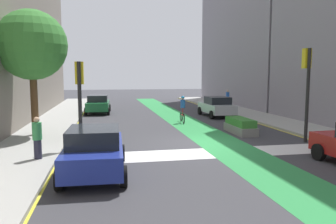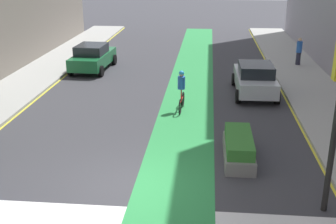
# 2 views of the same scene
# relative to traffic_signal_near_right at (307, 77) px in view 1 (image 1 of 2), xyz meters

# --- Properties ---
(ground_plane) EXTENTS (120.00, 120.00, 0.00)m
(ground_plane) POSITION_rel_traffic_signal_near_right_xyz_m (-5.41, 0.63, -3.16)
(ground_plane) COLOR #38383D
(bike_lane_paint) EXTENTS (2.40, 60.00, 0.01)m
(bike_lane_paint) POSITION_rel_traffic_signal_near_right_xyz_m (-4.12, 0.63, -3.16)
(bike_lane_paint) COLOR #2D8C47
(bike_lane_paint) RESTS_ON ground_plane
(crosswalk_band) EXTENTS (12.00, 1.80, 0.01)m
(crosswalk_band) POSITION_rel_traffic_signal_near_right_xyz_m (-5.41, -1.37, -3.16)
(crosswalk_band) COLOR silver
(crosswalk_band) RESTS_ON ground_plane
(sidewalk_left) EXTENTS (3.00, 60.00, 0.15)m
(sidewalk_left) POSITION_rel_traffic_signal_near_right_xyz_m (-12.91, 0.63, -3.09)
(sidewalk_left) COLOR #9E9E99
(sidewalk_left) RESTS_ON ground_plane
(curb_stripe_left) EXTENTS (0.16, 60.00, 0.01)m
(curb_stripe_left) POSITION_rel_traffic_signal_near_right_xyz_m (-11.41, 0.63, -3.16)
(curb_stripe_left) COLOR yellow
(curb_stripe_left) RESTS_ON ground_plane
(sidewalk_right) EXTENTS (3.00, 60.00, 0.15)m
(sidewalk_right) POSITION_rel_traffic_signal_near_right_xyz_m (2.09, 0.63, -3.09)
(sidewalk_right) COLOR #9E9E99
(sidewalk_right) RESTS_ON ground_plane
(curb_stripe_right) EXTENTS (0.16, 60.00, 0.01)m
(curb_stripe_right) POSITION_rel_traffic_signal_near_right_xyz_m (0.59, 0.63, -3.16)
(curb_stripe_right) COLOR yellow
(curb_stripe_right) RESTS_ON ground_plane
(traffic_signal_near_right) EXTENTS (0.35, 0.52, 4.53)m
(traffic_signal_near_right) POSITION_rel_traffic_signal_near_right_xyz_m (0.00, 0.00, 0.00)
(traffic_signal_near_right) COLOR black
(traffic_signal_near_right) RESTS_ON ground_plane
(traffic_signal_near_left) EXTENTS (0.35, 0.52, 3.82)m
(traffic_signal_near_left) POSITION_rel_traffic_signal_near_right_xyz_m (-10.61, 0.06, -0.47)
(traffic_signal_near_left) COLOR black
(traffic_signal_near_left) RESTS_ON ground_plane
(car_blue_left_near) EXTENTS (2.14, 4.26, 1.57)m
(car_blue_left_near) POSITION_rel_traffic_signal_near_right_xyz_m (-9.95, -3.45, -2.36)
(car_blue_left_near) COLOR navy
(car_blue_left_near) RESTS_ON ground_plane
(car_silver_right_far) EXTENTS (2.07, 4.22, 1.57)m
(car_silver_right_far) POSITION_rel_traffic_signal_near_right_xyz_m (-0.90, 10.22, -2.36)
(car_silver_right_far) COLOR #B2B7BF
(car_silver_right_far) RESTS_ON ground_plane
(car_green_left_far) EXTENTS (2.17, 4.27, 1.57)m
(car_green_left_far) POSITION_rel_traffic_signal_near_right_xyz_m (-10.13, 14.21, -2.36)
(car_green_left_far) COLOR #196033
(car_green_left_far) RESTS_ON ground_plane
(cyclist_in_lane) EXTENTS (0.32, 1.73, 1.86)m
(cyclist_in_lane) POSITION_rel_traffic_signal_near_right_xyz_m (-4.35, 7.41, -2.19)
(cyclist_in_lane) COLOR black
(cyclist_in_lane) RESTS_ON ground_plane
(pedestrian_sidewalk_left_a) EXTENTS (0.34, 0.34, 1.58)m
(pedestrian_sidewalk_left_a) POSITION_rel_traffic_signal_near_right_xyz_m (-12.07, -1.59, -2.22)
(pedestrian_sidewalk_left_a) COLOR #262638
(pedestrian_sidewalk_left_a) RESTS_ON sidewalk_left
(pedestrian_sidewalk_right_b) EXTENTS (0.34, 0.34, 1.66)m
(pedestrian_sidewalk_right_b) POSITION_rel_traffic_signal_near_right_xyz_m (2.33, 16.18, -2.17)
(pedestrian_sidewalk_right_b) COLOR #262638
(pedestrian_sidewalk_right_b) RESTS_ON sidewalk_right
(street_tree_near) EXTENTS (3.56, 3.56, 6.41)m
(street_tree_near) POSITION_rel_traffic_signal_near_right_xyz_m (-13.16, 3.67, 1.59)
(street_tree_near) COLOR brown
(street_tree_near) RESTS_ON sidewalk_left
(median_planter) EXTENTS (0.97, 2.68, 0.85)m
(median_planter) POSITION_rel_traffic_signal_near_right_xyz_m (-2.12, 2.82, -2.76)
(median_planter) COLOR slate
(median_planter) RESTS_ON ground_plane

